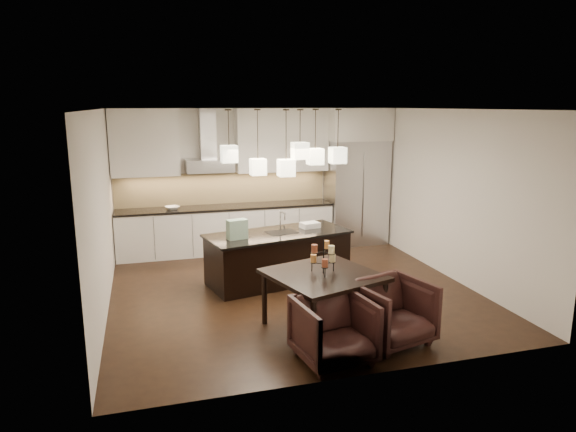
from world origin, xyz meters
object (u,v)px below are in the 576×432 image
object	(u,v)px
armchair_left	(334,330)
armchair_right	(392,312)
island_body	(278,258)
dining_table	(323,301)
refrigerator	(356,192)

from	to	relation	value
armchair_left	armchair_right	distance (m)	0.89
island_body	dining_table	size ratio (longest dim) A/B	1.78
dining_table	armchair_right	xyz separation A→B (m)	(0.68, -0.58, 0.01)
armchair_left	refrigerator	bearing A→B (deg)	56.21
refrigerator	armchair_right	distance (m)	4.75
refrigerator	armchair_left	xyz separation A→B (m)	(-2.29, -4.73, -0.70)
armchair_left	armchair_right	xyz separation A→B (m)	(0.85, 0.26, 0.02)
island_body	armchair_right	distance (m)	2.65
refrigerator	armchair_right	bearing A→B (deg)	-107.78
refrigerator	armchair_left	size ratio (longest dim) A/B	2.62
island_body	dining_table	xyz separation A→B (m)	(0.09, -1.95, -0.02)
island_body	dining_table	bearing A→B (deg)	-99.74
dining_table	armchair_right	distance (m)	0.90
dining_table	island_body	bearing A→B (deg)	75.43
island_body	armchair_left	world-z (taller)	island_body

